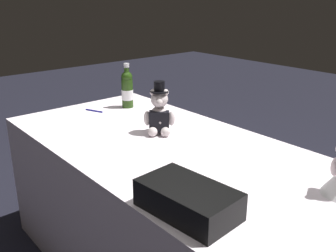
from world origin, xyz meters
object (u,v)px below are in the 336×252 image
(signing_pen, at_px, (93,111))
(gift_case_black, at_px, (188,199))
(teddy_bear_groom, at_px, (159,114))
(champagne_bottle, at_px, (127,89))

(signing_pen, xyz_separation_m, gift_case_black, (-1.25, 0.35, 0.04))
(teddy_bear_groom, height_order, signing_pen, teddy_bear_groom)
(teddy_bear_groom, distance_m, signing_pen, 0.59)
(signing_pen, bearing_deg, champagne_bottle, -105.73)
(signing_pen, height_order, gift_case_black, gift_case_black)
(teddy_bear_groom, xyz_separation_m, signing_pen, (0.58, 0.07, -0.10))
(signing_pen, relative_size, gift_case_black, 0.36)
(teddy_bear_groom, xyz_separation_m, gift_case_black, (-0.67, 0.42, -0.06))
(teddy_bear_groom, height_order, gift_case_black, teddy_bear_groom)
(gift_case_black, bearing_deg, signing_pen, -15.62)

